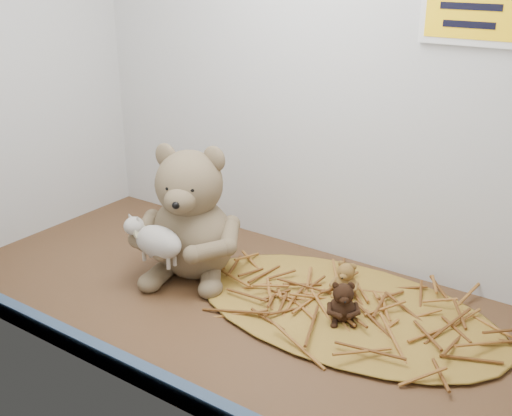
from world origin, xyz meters
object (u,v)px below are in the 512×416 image
Objects in this scene: mini_teddy_tan at (346,277)px; mini_teddy_brown at (343,300)px; main_teddy at (191,211)px; toy_lamb at (158,242)px.

mini_teddy_brown is (3.89, -8.80, 0.34)cm from mini_teddy_tan.
main_teddy is 3.97× the size of mini_teddy_tan.
toy_lamb is at bearing -157.92° from mini_teddy_tan.
main_teddy is 37.02cm from mini_teddy_brown.
toy_lamb reaches higher than mini_teddy_brown.
toy_lamb is 1.99× the size of mini_teddy_tan.
main_teddy reaches higher than toy_lamb.
toy_lamb is at bearing -113.88° from main_teddy.
mini_teddy_tan is 9.63cm from mini_teddy_brown.
main_teddy reaches higher than mini_teddy_brown.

